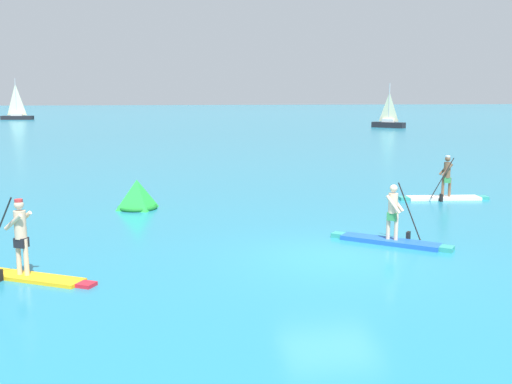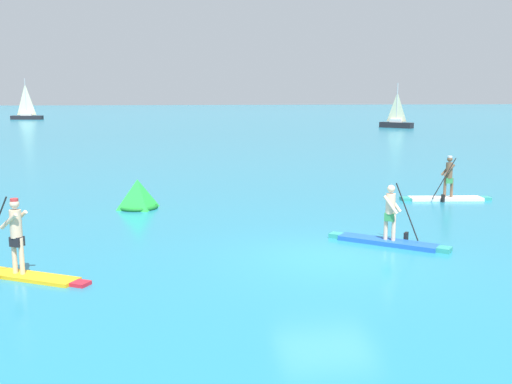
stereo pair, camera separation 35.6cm
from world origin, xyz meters
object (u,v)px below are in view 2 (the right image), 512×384
object	(u,v)px
paddleboarder_far_right	(446,192)
sailboat_right_horizon	(396,122)
paddleboarder_near_left	(19,258)
sailboat_left_horizon	(27,114)
paddleboarder_mid_center	(389,233)
race_marker_buoy	(138,196)

from	to	relation	value
paddleboarder_far_right	sailboat_right_horizon	size ratio (longest dim) A/B	0.65
paddleboarder_near_left	sailboat_right_horizon	world-z (taller)	sailboat_right_horizon
paddleboarder_near_left	sailboat_right_horizon	size ratio (longest dim) A/B	0.59
sailboat_left_horizon	sailboat_right_horizon	world-z (taller)	sailboat_left_horizon
paddleboarder_far_right	paddleboarder_near_left	bearing A→B (deg)	35.60
paddleboarder_mid_center	sailboat_left_horizon	xyz separation A→B (m)	(-28.98, 87.10, 0.60)
paddleboarder_near_left	sailboat_left_horizon	world-z (taller)	sailboat_left_horizon
paddleboarder_mid_center	sailboat_left_horizon	bearing A→B (deg)	148.13
sailboat_left_horizon	paddleboarder_mid_center	bearing A→B (deg)	116.28
paddleboarder_far_right	sailboat_right_horizon	world-z (taller)	sailboat_right_horizon
paddleboarder_near_left	paddleboarder_far_right	size ratio (longest dim) A/B	0.90
race_marker_buoy	sailboat_left_horizon	world-z (taller)	sailboat_left_horizon
paddleboarder_near_left	paddleboarder_far_right	bearing A→B (deg)	-121.81
paddleboarder_mid_center	race_marker_buoy	distance (m)	9.52
paddleboarder_far_right	race_marker_buoy	size ratio (longest dim) A/B	2.27
paddleboarder_mid_center	sailboat_left_horizon	distance (m)	91.80
sailboat_left_horizon	paddleboarder_near_left	bearing A→B (deg)	110.35
paddleboarder_mid_center	paddleboarder_far_right	xyz separation A→B (m)	(4.78, 6.24, -0.01)
paddleboarder_far_right	race_marker_buoy	xyz separation A→B (m)	(-11.89, 0.08, 0.15)
race_marker_buoy	sailboat_left_horizon	distance (m)	83.68
paddleboarder_far_right	sailboat_left_horizon	xyz separation A→B (m)	(-33.75, 80.86, 0.61)
race_marker_buoy	sailboat_right_horizon	size ratio (longest dim) A/B	0.29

